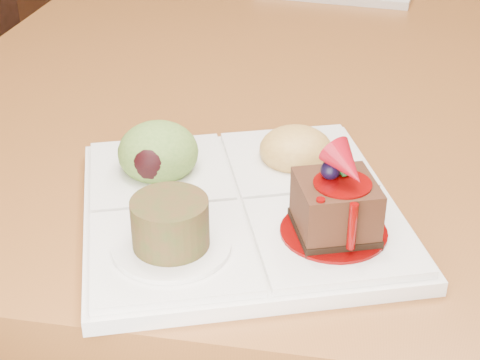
# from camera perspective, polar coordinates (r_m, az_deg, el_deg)

# --- Properties ---
(ground) EXTENTS (6.00, 6.00, 0.00)m
(ground) POSITION_cam_1_polar(r_m,az_deg,el_deg) (1.65, 8.43, -11.20)
(ground) COLOR #512A17
(dining_table) EXTENTS (1.00, 1.80, 0.75)m
(dining_table) POSITION_cam_1_polar(r_m,az_deg,el_deg) (1.31, 10.69, 12.03)
(dining_table) COLOR brown
(dining_table) RESTS_ON ground
(sampler_plate) EXTENTS (0.32, 0.32, 0.10)m
(sampler_plate) POSITION_cam_1_polar(r_m,az_deg,el_deg) (0.59, -0.25, -1.14)
(sampler_plate) COLOR white
(sampler_plate) RESTS_ON dining_table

